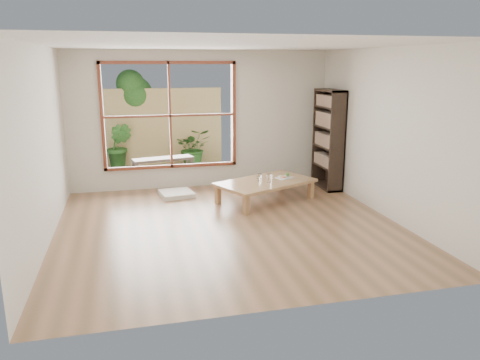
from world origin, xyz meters
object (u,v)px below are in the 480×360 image
at_px(garden_bench, 163,161).
at_px(bookshelf, 328,139).
at_px(food_tray, 285,177).
at_px(low_table, 265,183).

bearing_deg(garden_bench, bookshelf, -39.09).
bearing_deg(food_tray, low_table, 172.72).
xyz_separation_m(bookshelf, garden_bench, (-3.03, 1.57, -0.58)).
bearing_deg(low_table, garden_bench, 101.30).
height_order(food_tray, garden_bench, food_tray).
xyz_separation_m(food_tray, garden_bench, (-2.00, 2.07, -0.02)).
distance_m(bookshelf, garden_bench, 3.46).
height_order(low_table, bookshelf, bookshelf).
relative_size(low_table, food_tray, 5.54).
height_order(bookshelf, garden_bench, bookshelf).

